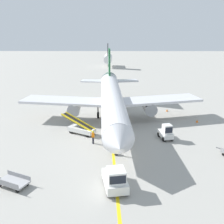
{
  "coord_description": "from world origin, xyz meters",
  "views": [
    {
      "loc": [
        -0.79,
        -27.41,
        13.77
      ],
      "look_at": [
        -1.11,
        8.95,
        2.5
      ],
      "focal_mm": 43.15,
      "sensor_mm": 36.0,
      "label": 1
    }
  ],
  "objects_px": {
    "ground_crew_marshaller": "(93,137)",
    "safety_cone_nose_left": "(167,110)",
    "baggage_cart_empty_trailing": "(13,182)",
    "airliner": "(112,99)",
    "baggage_tug_near_wing": "(166,132)",
    "pushback_tug": "(115,179)",
    "belt_loader_forward_hold": "(81,128)",
    "safety_cone_nose_right": "(197,121)"
  },
  "relations": [
    {
      "from": "ground_crew_marshaller",
      "to": "safety_cone_nose_left",
      "type": "bearing_deg",
      "value": 49.49
    },
    {
      "from": "baggage_cart_empty_trailing",
      "to": "safety_cone_nose_left",
      "type": "height_order",
      "value": "baggage_cart_empty_trailing"
    },
    {
      "from": "airliner",
      "to": "baggage_tug_near_wing",
      "type": "distance_m",
      "value": 10.52
    },
    {
      "from": "pushback_tug",
      "to": "airliner",
      "type": "bearing_deg",
      "value": 91.36
    },
    {
      "from": "pushback_tug",
      "to": "belt_loader_forward_hold",
      "type": "height_order",
      "value": "belt_loader_forward_hold"
    },
    {
      "from": "airliner",
      "to": "safety_cone_nose_left",
      "type": "height_order",
      "value": "airliner"
    },
    {
      "from": "baggage_tug_near_wing",
      "to": "belt_loader_forward_hold",
      "type": "relative_size",
      "value": 0.53
    },
    {
      "from": "ground_crew_marshaller",
      "to": "safety_cone_nose_right",
      "type": "distance_m",
      "value": 17.44
    },
    {
      "from": "baggage_tug_near_wing",
      "to": "ground_crew_marshaller",
      "type": "height_order",
      "value": "baggage_tug_near_wing"
    },
    {
      "from": "belt_loader_forward_hold",
      "to": "ground_crew_marshaller",
      "type": "distance_m",
      "value": 3.85
    },
    {
      "from": "airliner",
      "to": "safety_cone_nose_left",
      "type": "distance_m",
      "value": 11.25
    },
    {
      "from": "belt_loader_forward_hold",
      "to": "baggage_tug_near_wing",
      "type": "bearing_deg",
      "value": -9.41
    },
    {
      "from": "baggage_tug_near_wing",
      "to": "belt_loader_forward_hold",
      "type": "bearing_deg",
      "value": 170.59
    },
    {
      "from": "airliner",
      "to": "pushback_tug",
      "type": "height_order",
      "value": "airliner"
    },
    {
      "from": "belt_loader_forward_hold",
      "to": "safety_cone_nose_right",
      "type": "distance_m",
      "value": 17.96
    },
    {
      "from": "safety_cone_nose_right",
      "to": "belt_loader_forward_hold",
      "type": "bearing_deg",
      "value": -164.46
    },
    {
      "from": "safety_cone_nose_left",
      "to": "safety_cone_nose_right",
      "type": "relative_size",
      "value": 1.0
    },
    {
      "from": "ground_crew_marshaller",
      "to": "safety_cone_nose_right",
      "type": "bearing_deg",
      "value": 27.92
    },
    {
      "from": "baggage_tug_near_wing",
      "to": "baggage_cart_empty_trailing",
      "type": "relative_size",
      "value": 0.7
    },
    {
      "from": "airliner",
      "to": "baggage_cart_empty_trailing",
      "type": "xyz_separation_m",
      "value": [
        -8.86,
        -18.5,
        -2.95
      ]
    },
    {
      "from": "baggage_tug_near_wing",
      "to": "safety_cone_nose_left",
      "type": "bearing_deg",
      "value": 78.6
    },
    {
      "from": "airliner",
      "to": "baggage_cart_empty_trailing",
      "type": "distance_m",
      "value": 20.73
    },
    {
      "from": "belt_loader_forward_hold",
      "to": "safety_cone_nose_left",
      "type": "relative_size",
      "value": 11.3
    },
    {
      "from": "ground_crew_marshaller",
      "to": "safety_cone_nose_right",
      "type": "relative_size",
      "value": 3.86
    },
    {
      "from": "baggage_cart_empty_trailing",
      "to": "safety_cone_nose_right",
      "type": "distance_m",
      "value": 28.27
    },
    {
      "from": "baggage_cart_empty_trailing",
      "to": "safety_cone_nose_left",
      "type": "xyz_separation_m",
      "value": [
        18.42,
        23.5,
        -0.25
      ]
    },
    {
      "from": "safety_cone_nose_right",
      "to": "baggage_cart_empty_trailing",
      "type": "bearing_deg",
      "value": -140.99
    },
    {
      "from": "safety_cone_nose_right",
      "to": "ground_crew_marshaller",
      "type": "bearing_deg",
      "value": -152.08
    },
    {
      "from": "baggage_cart_empty_trailing",
      "to": "ground_crew_marshaller",
      "type": "distance_m",
      "value": 11.67
    },
    {
      "from": "ground_crew_marshaller",
      "to": "airliner",
      "type": "bearing_deg",
      "value": 75.5
    },
    {
      "from": "baggage_tug_near_wing",
      "to": "safety_cone_nose_right",
      "type": "bearing_deg",
      "value": 47.85
    },
    {
      "from": "pushback_tug",
      "to": "belt_loader_forward_hold",
      "type": "bearing_deg",
      "value": 109.18
    },
    {
      "from": "pushback_tug",
      "to": "ground_crew_marshaller",
      "type": "xyz_separation_m",
      "value": [
        -2.74,
        9.99,
        -0.08
      ]
    },
    {
      "from": "belt_loader_forward_hold",
      "to": "safety_cone_nose_right",
      "type": "xyz_separation_m",
      "value": [
        17.29,
        4.81,
        -0.56
      ]
    },
    {
      "from": "pushback_tug",
      "to": "ground_crew_marshaller",
      "type": "bearing_deg",
      "value": 105.35
    },
    {
      "from": "safety_cone_nose_left",
      "to": "ground_crew_marshaller",
      "type": "bearing_deg",
      "value": -130.51
    },
    {
      "from": "belt_loader_forward_hold",
      "to": "airliner",
      "type": "bearing_deg",
      "value": 52.79
    },
    {
      "from": "belt_loader_forward_hold",
      "to": "ground_crew_marshaller",
      "type": "bearing_deg",
      "value": -60.46
    },
    {
      "from": "airliner",
      "to": "safety_cone_nose_right",
      "type": "bearing_deg",
      "value": -3.11
    },
    {
      "from": "baggage_cart_empty_trailing",
      "to": "safety_cone_nose_left",
      "type": "distance_m",
      "value": 29.86
    },
    {
      "from": "airliner",
      "to": "baggage_cart_empty_trailing",
      "type": "bearing_deg",
      "value": -115.6
    },
    {
      "from": "ground_crew_marshaller",
      "to": "safety_cone_nose_right",
      "type": "height_order",
      "value": "ground_crew_marshaller"
    }
  ]
}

